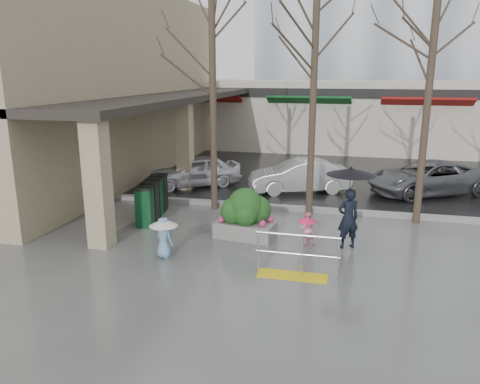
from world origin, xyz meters
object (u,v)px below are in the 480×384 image
at_px(handrail, 295,261).
at_px(car_b, 299,176).
at_px(tree_west, 212,53).
at_px(tree_mideast, 432,60).
at_px(woman, 349,198).
at_px(tree_midwest, 315,47).
at_px(news_boxes, 152,199).
at_px(child_blue, 164,232).
at_px(car_a, 195,171).
at_px(child_pink, 307,226).
at_px(planter, 246,214).
at_px(car_c, 427,178).

height_order(handrail, car_b, car_b).
relative_size(tree_west, tree_mideast, 1.05).
bearing_deg(tree_mideast, woman, -127.51).
height_order(tree_midwest, tree_mideast, tree_midwest).
bearing_deg(news_boxes, handrail, -42.60).
bearing_deg(woman, tree_mideast, -154.14).
bearing_deg(handrail, child_blue, 173.93).
distance_m(woman, car_a, 8.33).
xyz_separation_m(handrail, tree_mideast, (3.14, 4.80, 4.48)).
bearing_deg(child_pink, car_a, -55.13).
distance_m(tree_midwest, woman, 4.86).
relative_size(tree_mideast, car_b, 1.70).
relative_size(planter, news_boxes, 0.77).
xyz_separation_m(tree_mideast, child_blue, (-6.47, -4.45, -4.20)).
relative_size(handrail, car_c, 0.42).
bearing_deg(child_blue, woman, -132.75).
relative_size(handrail, car_a, 0.51).
height_order(tree_midwest, child_blue, tree_midwest).
distance_m(tree_west, tree_midwest, 3.20).
bearing_deg(child_pink, news_boxes, -21.54).
relative_size(child_blue, planter, 0.61).
bearing_deg(handrail, woman, 62.83).
relative_size(tree_midwest, car_c, 1.54).
distance_m(handrail, tree_midwest, 6.83).
bearing_deg(car_c, child_blue, -69.29).
distance_m(handrail, car_a, 9.22).
xyz_separation_m(handrail, planter, (-1.68, 2.25, 0.31)).
distance_m(tree_midwest, news_boxes, 6.82).
relative_size(car_a, car_b, 0.97).
distance_m(news_boxes, car_b, 6.04).
bearing_deg(woman, child_pink, -24.90).
height_order(tree_mideast, woman, tree_mideast).
bearing_deg(car_b, child_blue, -39.72).
distance_m(child_blue, planter, 2.51).
height_order(tree_midwest, car_a, tree_midwest).
xyz_separation_m(tree_midwest, tree_mideast, (3.30, -0.00, -0.37)).
bearing_deg(tree_midwest, car_a, 149.44).
bearing_deg(tree_midwest, handrail, -88.09).
xyz_separation_m(planter, car_b, (0.84, 5.52, -0.05)).
bearing_deg(child_pink, car_b, -88.70).
height_order(handrail, child_blue, child_blue).
distance_m(planter, car_b, 5.59).
distance_m(tree_midwest, car_c, 7.24).
bearing_deg(tree_mideast, planter, -152.07).
relative_size(handrail, tree_mideast, 0.29).
height_order(tree_west, tree_mideast, tree_west).
relative_size(handrail, planter, 1.09).
height_order(child_blue, news_boxes, news_boxes).
bearing_deg(car_b, tree_midwest, -8.27).
bearing_deg(car_b, news_boxes, -64.27).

